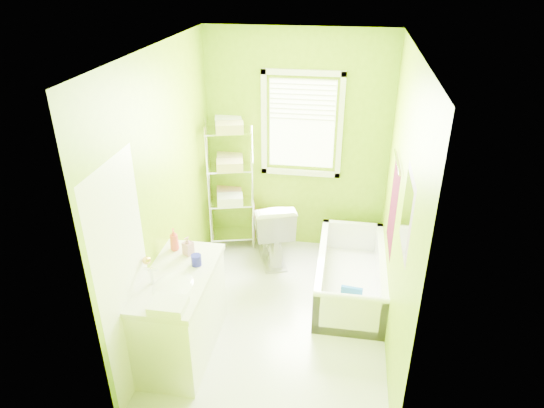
% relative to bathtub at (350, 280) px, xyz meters
% --- Properties ---
extents(ground, '(2.90, 2.90, 0.00)m').
position_rel_bathtub_xyz_m(ground, '(-0.70, -0.50, -0.15)').
color(ground, silver).
rests_on(ground, ground).
extents(room_envelope, '(2.14, 2.94, 2.62)m').
position_rel_bathtub_xyz_m(room_envelope, '(-0.70, -0.50, 1.39)').
color(room_envelope, '#759E07').
rests_on(room_envelope, ground).
extents(window, '(0.92, 0.05, 1.22)m').
position_rel_bathtub_xyz_m(window, '(-0.65, 0.92, 1.46)').
color(window, white).
rests_on(window, ground).
extents(door, '(0.09, 0.80, 2.00)m').
position_rel_bathtub_xyz_m(door, '(-1.74, -1.50, 0.85)').
color(door, white).
rests_on(door, ground).
extents(right_wall_decor, '(0.04, 1.48, 1.17)m').
position_rel_bathtub_xyz_m(right_wall_decor, '(0.33, -0.52, 1.17)').
color(right_wall_decor, '#490819').
rests_on(right_wall_decor, ground).
extents(bathtub, '(0.69, 1.49, 0.48)m').
position_rel_bathtub_xyz_m(bathtub, '(0.00, 0.00, 0.00)').
color(bathtub, white).
rests_on(bathtub, ground).
extents(toilet, '(0.69, 0.90, 0.81)m').
position_rel_bathtub_xyz_m(toilet, '(-0.94, 0.52, 0.25)').
color(toilet, white).
rests_on(toilet, ground).
extents(vanity, '(0.56, 1.10, 1.04)m').
position_rel_bathtub_xyz_m(vanity, '(-1.48, -1.11, 0.29)').
color(vanity, white).
rests_on(vanity, ground).
extents(wire_shelf_unit, '(0.60, 0.48, 1.61)m').
position_rel_bathtub_xyz_m(wire_shelf_unit, '(-1.45, 0.78, 0.83)').
color(wire_shelf_unit, silver).
rests_on(wire_shelf_unit, ground).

